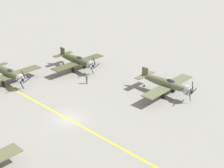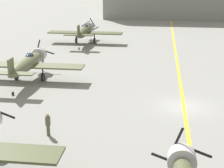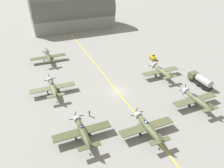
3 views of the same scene
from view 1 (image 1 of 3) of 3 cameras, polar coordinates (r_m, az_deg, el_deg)
The scene contains 6 objects.
ground_plane at distance 45.37m, azimuth -8.00°, elevation -6.41°, with size 400.00×400.00×0.00m, color gray.
taxiway_stripe at distance 45.36m, azimuth -8.00°, elevation -6.41°, with size 0.30×160.00×0.01m, color yellow.
airplane_mid_left at distance 51.94m, azimuth 9.98°, elevation 0.08°, with size 12.00×9.98×3.74m.
airplane_near_center at distance 58.30m, azimuth -18.37°, elevation 1.90°, with size 12.00×9.98×3.72m.
airplane_near_left at distance 61.91m, azimuth -6.36°, elevation 4.32°, with size 12.00×9.98×3.72m.
ground_crew_walking at distance 55.77m, azimuth -4.63°, elevation 0.93°, with size 0.38×0.38×1.75m.
Camera 1 is at (23.93, 30.96, 22.96)m, focal length 50.00 mm.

